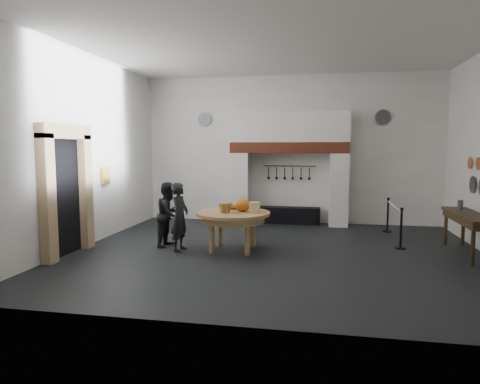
% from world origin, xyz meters
% --- Properties ---
extents(floor, '(9.00, 8.00, 0.02)m').
position_xyz_m(floor, '(0.00, 0.00, 0.00)').
color(floor, black).
rests_on(floor, ground).
extents(ceiling, '(9.00, 8.00, 0.02)m').
position_xyz_m(ceiling, '(0.00, 0.00, 4.50)').
color(ceiling, silver).
rests_on(ceiling, wall_back).
extents(wall_back, '(9.00, 0.02, 4.50)m').
position_xyz_m(wall_back, '(0.00, 4.00, 2.25)').
color(wall_back, white).
rests_on(wall_back, floor).
extents(wall_front, '(9.00, 0.02, 4.50)m').
position_xyz_m(wall_front, '(0.00, -4.00, 2.25)').
color(wall_front, white).
rests_on(wall_front, floor).
extents(wall_left, '(0.02, 8.00, 4.50)m').
position_xyz_m(wall_left, '(-4.50, 0.00, 2.25)').
color(wall_left, white).
rests_on(wall_left, floor).
extents(chimney_pier_left, '(0.55, 0.70, 2.15)m').
position_xyz_m(chimney_pier_left, '(-1.48, 3.65, 1.07)').
color(chimney_pier_left, silver).
rests_on(chimney_pier_left, floor).
extents(chimney_pier_right, '(0.55, 0.70, 2.15)m').
position_xyz_m(chimney_pier_right, '(1.48, 3.65, 1.07)').
color(chimney_pier_right, silver).
rests_on(chimney_pier_right, floor).
extents(hearth_brick_band, '(3.50, 0.72, 0.32)m').
position_xyz_m(hearth_brick_band, '(0.00, 3.65, 2.31)').
color(hearth_brick_band, '#9E442B').
rests_on(hearth_brick_band, chimney_pier_left).
extents(chimney_hood, '(3.50, 0.70, 0.90)m').
position_xyz_m(chimney_hood, '(0.00, 3.65, 2.92)').
color(chimney_hood, silver).
rests_on(chimney_hood, hearth_brick_band).
extents(iron_range, '(1.90, 0.45, 0.50)m').
position_xyz_m(iron_range, '(0.00, 3.72, 0.25)').
color(iron_range, black).
rests_on(iron_range, floor).
extents(utensil_rail, '(1.60, 0.02, 0.02)m').
position_xyz_m(utensil_rail, '(0.00, 3.92, 1.75)').
color(utensil_rail, black).
rests_on(utensil_rail, wall_back).
extents(door_recess, '(0.04, 1.10, 2.50)m').
position_xyz_m(door_recess, '(-4.47, -1.00, 1.25)').
color(door_recess, black).
rests_on(door_recess, floor).
extents(door_jamb_near, '(0.22, 0.30, 2.60)m').
position_xyz_m(door_jamb_near, '(-4.38, -1.70, 1.30)').
color(door_jamb_near, tan).
rests_on(door_jamb_near, floor).
extents(door_jamb_far, '(0.22, 0.30, 2.60)m').
position_xyz_m(door_jamb_far, '(-4.38, -0.30, 1.30)').
color(door_jamb_far, tan).
rests_on(door_jamb_far, floor).
extents(door_lintel, '(0.22, 1.70, 0.30)m').
position_xyz_m(door_lintel, '(-4.38, -1.00, 2.65)').
color(door_lintel, tan).
rests_on(door_lintel, door_jamb_near).
extents(wall_plaque, '(0.05, 0.34, 0.44)m').
position_xyz_m(wall_plaque, '(-4.45, 0.80, 1.60)').
color(wall_plaque, gold).
rests_on(wall_plaque, wall_left).
extents(work_table, '(1.70, 1.70, 0.07)m').
position_xyz_m(work_table, '(-0.98, 0.07, 0.84)').
color(work_table, tan).
rests_on(work_table, floor).
extents(pumpkin, '(0.36, 0.36, 0.31)m').
position_xyz_m(pumpkin, '(-0.78, 0.17, 1.03)').
color(pumpkin, '#C57F1B').
rests_on(pumpkin, work_table).
extents(cheese_block_big, '(0.22, 0.22, 0.24)m').
position_xyz_m(cheese_block_big, '(-0.48, 0.02, 0.99)').
color(cheese_block_big, '#D6BA80').
rests_on(cheese_block_big, work_table).
extents(cheese_block_small, '(0.18, 0.18, 0.20)m').
position_xyz_m(cheese_block_small, '(-0.50, 0.32, 0.97)').
color(cheese_block_small, '#FAE795').
rests_on(cheese_block_small, work_table).
extents(wicker_basket, '(0.32, 0.32, 0.22)m').
position_xyz_m(wicker_basket, '(-1.13, -0.08, 0.98)').
color(wicker_basket, '#A47D3C').
rests_on(wicker_basket, work_table).
extents(bread_loaf, '(0.31, 0.18, 0.13)m').
position_xyz_m(bread_loaf, '(-1.08, 0.42, 0.94)').
color(bread_loaf, olive).
rests_on(bread_loaf, work_table).
extents(visitor_near, '(0.40, 0.58, 1.54)m').
position_xyz_m(visitor_near, '(-2.14, -0.21, 0.77)').
color(visitor_near, black).
rests_on(visitor_near, floor).
extents(visitor_far, '(0.64, 0.79, 1.51)m').
position_xyz_m(visitor_far, '(-2.54, 0.19, 0.76)').
color(visitor_far, black).
rests_on(visitor_far, floor).
extents(side_table, '(0.55, 2.20, 0.06)m').
position_xyz_m(side_table, '(4.10, 0.62, 0.87)').
color(side_table, '#352513').
rests_on(side_table, floor).
extents(pewter_jug, '(0.12, 0.12, 0.22)m').
position_xyz_m(pewter_jug, '(4.10, 1.22, 1.01)').
color(pewter_jug, '#4B4B50').
rests_on(pewter_jug, side_table).
extents(copper_pan_c, '(0.03, 0.30, 0.30)m').
position_xyz_m(copper_pan_c, '(4.46, 1.30, 1.95)').
color(copper_pan_c, '#C6662D').
rests_on(copper_pan_c, wall_right).
extents(copper_pan_d, '(0.03, 0.28, 0.28)m').
position_xyz_m(copper_pan_d, '(4.46, 1.85, 1.95)').
color(copper_pan_d, '#C6662D').
rests_on(copper_pan_d, wall_right).
extents(pewter_plate_right, '(0.03, 0.40, 0.40)m').
position_xyz_m(pewter_plate_right, '(4.46, 1.60, 1.45)').
color(pewter_plate_right, '#4C4C51').
rests_on(pewter_plate_right, wall_right).
extents(pewter_plate_back_left, '(0.44, 0.03, 0.44)m').
position_xyz_m(pewter_plate_back_left, '(-2.70, 3.96, 3.20)').
color(pewter_plate_back_left, '#4C4C51').
rests_on(pewter_plate_back_left, wall_back).
extents(pewter_plate_back_right, '(0.44, 0.03, 0.44)m').
position_xyz_m(pewter_plate_back_right, '(2.70, 3.96, 3.20)').
color(pewter_plate_back_right, '#4C4C51').
rests_on(pewter_plate_back_right, wall_back).
extents(barrier_post_near, '(0.05, 0.05, 0.90)m').
position_xyz_m(barrier_post_near, '(2.78, 0.91, 0.45)').
color(barrier_post_near, black).
rests_on(barrier_post_near, floor).
extents(barrier_post_far, '(0.05, 0.05, 0.90)m').
position_xyz_m(barrier_post_far, '(2.78, 2.91, 0.45)').
color(barrier_post_far, black).
rests_on(barrier_post_far, floor).
extents(barrier_rope, '(0.04, 2.00, 0.04)m').
position_xyz_m(barrier_rope, '(2.78, 1.91, 0.85)').
color(barrier_rope, silver).
rests_on(barrier_rope, barrier_post_near).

